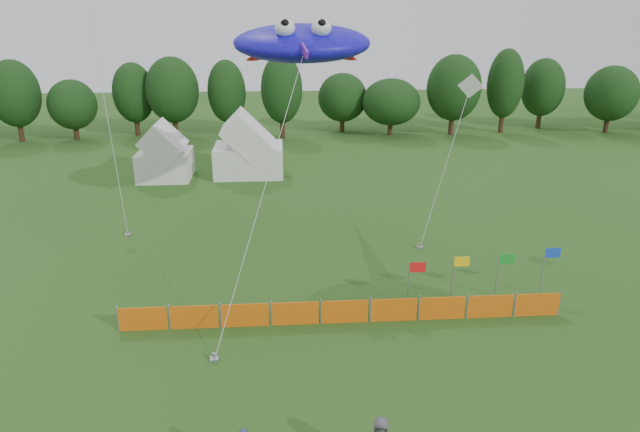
{
  "coord_description": "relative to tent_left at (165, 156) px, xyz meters",
  "views": [
    {
      "loc": [
        -1.35,
        -12.59,
        11.88
      ],
      "look_at": [
        0.0,
        6.0,
        5.2
      ],
      "focal_mm": 32.0,
      "sensor_mm": 36.0,
      "label": 1
    }
  ],
  "objects": [
    {
      "name": "treeline",
      "position": [
        11.56,
        15.08,
        2.46
      ],
      "size": [
        104.57,
        8.78,
        8.36
      ],
      "color": "#382314",
      "rests_on": "ground"
    },
    {
      "name": "tent_left",
      "position": [
        0.0,
        0.0,
        0.0
      ],
      "size": [
        3.88,
        3.88,
        3.42
      ],
      "color": "white",
      "rests_on": "ground"
    },
    {
      "name": "tent_right",
      "position": [
        6.25,
        0.63,
        0.15
      ],
      "size": [
        5.28,
        4.22,
        3.73
      ],
      "color": "white",
      "rests_on": "ground"
    },
    {
      "name": "barrier_fence",
      "position": [
        11.06,
        -22.26,
        -1.23
      ],
      "size": [
        17.9,
        0.06,
        1.0
      ],
      "color": "#DB5C0C",
      "rests_on": "ground"
    },
    {
      "name": "flag_row",
      "position": [
        17.18,
        -20.63,
        -0.32
      ],
      "size": [
        6.73,
        0.43,
        2.28
      ],
      "color": "gray",
      "rests_on": "ground"
    },
    {
      "name": "stingray_kite",
      "position": [
        9.9,
        -12.19,
        8.68
      ],
      "size": [
        7.46,
        21.2,
        11.67
      ],
      "color": "#1D10EF",
      "rests_on": "ground"
    },
    {
      "name": "small_kite_white",
      "position": [
        18.58,
        -11.63,
        4.42
      ],
      "size": [
        4.26,
        4.52,
        8.68
      ],
      "color": "silver",
      "rests_on": "ground"
    },
    {
      "name": "small_kite_dark",
      "position": [
        -1.72,
        -7.44,
        5.49
      ],
      "size": [
        3.56,
        8.25,
        13.44
      ],
      "color": "black",
      "rests_on": "ground"
    }
  ]
}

